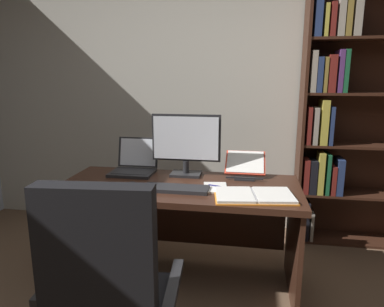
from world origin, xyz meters
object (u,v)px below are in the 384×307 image
(office_chair, at_px, (109,307))
(reading_stand_with_book, at_px, (245,165))
(keyboard, at_px, (176,189))
(laptop, at_px, (134,166))
(computer_mouse, at_px, (131,185))
(pen, at_px, (218,186))
(desk, at_px, (181,208))
(notepad, at_px, (215,187))
(bookshelf, at_px, (345,115))
(open_binder, at_px, (254,196))
(monitor, at_px, (186,145))

(office_chair, height_order, reading_stand_with_book, office_chair)
(keyboard, bearing_deg, laptop, 137.60)
(laptop, bearing_deg, computer_mouse, -74.58)
(laptop, height_order, reading_stand_with_book, laptop)
(keyboard, xyz_separation_m, computer_mouse, (-0.30, 0.00, 0.01))
(reading_stand_with_book, relative_size, pen, 2.07)
(desk, height_order, office_chair, office_chair)
(laptop, distance_m, reading_stand_with_book, 0.83)
(computer_mouse, height_order, notepad, computer_mouse)
(computer_mouse, height_order, reading_stand_with_book, reading_stand_with_book)
(desk, bearing_deg, computer_mouse, -145.18)
(desk, height_order, reading_stand_with_book, reading_stand_with_book)
(bookshelf, relative_size, reading_stand_with_book, 7.47)
(open_binder, distance_m, pen, 0.27)
(reading_stand_with_book, relative_size, open_binder, 0.57)
(office_chair, bearing_deg, reading_stand_with_book, 60.47)
(bookshelf, xyz_separation_m, pen, (-0.97, -0.92, -0.39))
(computer_mouse, xyz_separation_m, reading_stand_with_book, (0.73, 0.43, 0.06))
(office_chair, bearing_deg, bookshelf, 48.02)
(bookshelf, height_order, pen, bookshelf)
(office_chair, height_order, open_binder, office_chair)
(desk, relative_size, reading_stand_with_book, 5.58)
(laptop, bearing_deg, keyboard, -42.40)
(office_chair, bearing_deg, computer_mouse, 96.69)
(bookshelf, distance_m, notepad, 1.41)
(desk, height_order, keyboard, keyboard)
(office_chair, xyz_separation_m, monitor, (0.14, 1.16, 0.51))
(reading_stand_with_book, xyz_separation_m, open_binder, (0.07, -0.48, -0.07))
(laptop, xyz_separation_m, keyboard, (0.40, -0.37, -0.04))
(office_chair, distance_m, laptop, 1.24)
(laptop, bearing_deg, pen, -22.71)
(desk, distance_m, reading_stand_with_book, 0.56)
(bookshelf, bearing_deg, monitor, -152.24)
(open_binder, bearing_deg, office_chair, -138.08)
(keyboard, distance_m, reading_stand_with_book, 0.61)
(bookshelf, bearing_deg, laptop, -158.52)
(monitor, xyz_separation_m, open_binder, (0.49, -0.41, -0.22))
(reading_stand_with_book, xyz_separation_m, notepad, (-0.18, -0.34, -0.07))
(pen, bearing_deg, desk, 157.00)
(monitor, relative_size, pen, 3.59)
(monitor, relative_size, reading_stand_with_book, 1.73)
(bookshelf, xyz_separation_m, office_chair, (-1.37, -1.81, -0.68))
(laptop, bearing_deg, office_chair, -77.20)
(pen, bearing_deg, office_chair, -114.17)
(notepad, bearing_deg, computer_mouse, -170.81)
(computer_mouse, xyz_separation_m, pen, (0.56, 0.09, -0.01))
(office_chair, xyz_separation_m, open_binder, (0.63, 0.75, 0.30))
(reading_stand_with_book, bearing_deg, monitor, -171.00)
(office_chair, relative_size, pen, 7.43)
(keyboard, bearing_deg, reading_stand_with_book, 44.97)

